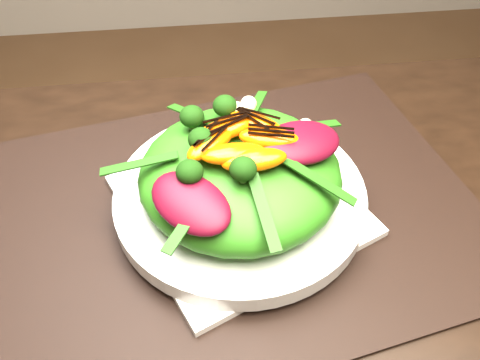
{
  "coord_description": "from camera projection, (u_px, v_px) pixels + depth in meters",
  "views": [
    {
      "loc": [
        -0.28,
        -0.2,
        1.18
      ],
      "look_at": [
        -0.24,
        0.18,
        0.8
      ],
      "focal_mm": 38.0,
      "sensor_mm": 36.0,
      "label": 1
    }
  ],
  "objects": [
    {
      "name": "balsamic_drizzle",
      "position": [
        239.0,
        122.0,
        0.51
      ],
      "size": [
        0.05,
        0.01,
        0.0
      ],
      "primitive_type": "cube",
      "rotation": [
        0.0,
        0.0,
        -0.07
      ],
      "color": "black",
      "rests_on": "orange_segment"
    },
    {
      "name": "radicchio_leaf",
      "position": [
        301.0,
        142.0,
        0.51
      ],
      "size": [
        0.1,
        0.08,
        0.02
      ],
      "primitive_type": "ellipsoid",
      "rotation": [
        0.0,
        0.0,
        0.29
      ],
      "color": "#480715",
      "rests_on": "lettuce_mound"
    },
    {
      "name": "macadamia_nut",
      "position": [
        286.0,
        162.0,
        0.49
      ],
      "size": [
        0.02,
        0.02,
        0.02
      ],
      "primitive_type": "sphere",
      "rotation": [
        0.0,
        0.0,
        -0.33
      ],
      "color": "beige",
      "rests_on": "lettuce_mound"
    },
    {
      "name": "salad_bowl",
      "position": [
        240.0,
        196.0,
        0.56
      ],
      "size": [
        0.29,
        0.29,
        0.02
      ],
      "primitive_type": "cylinder",
      "rotation": [
        0.0,
        0.0,
        0.05
      ],
      "color": "silver",
      "rests_on": "plate_base"
    },
    {
      "name": "plate_base",
      "position": [
        240.0,
        205.0,
        0.57
      ],
      "size": [
        0.31,
        0.31,
        0.01
      ],
      "primitive_type": "cube",
      "rotation": [
        0.0,
        0.0,
        0.42
      ],
      "color": "white",
      "rests_on": "placemat"
    },
    {
      "name": "placemat",
      "position": [
        240.0,
        209.0,
        0.57
      ],
      "size": [
        0.6,
        0.5,
        0.0
      ],
      "primitive_type": "cube",
      "rotation": [
        0.0,
        0.0,
        0.19
      ],
      "color": "black",
      "rests_on": "dining_table"
    },
    {
      "name": "orange_segment",
      "position": [
        239.0,
        129.0,
        0.52
      ],
      "size": [
        0.07,
        0.03,
        0.02
      ],
      "primitive_type": "ellipsoid",
      "rotation": [
        0.0,
        0.0,
        -0.07
      ],
      "color": "#F75204",
      "rests_on": "lettuce_mound"
    },
    {
      "name": "lettuce_mound",
      "position": [
        240.0,
        174.0,
        0.54
      ],
      "size": [
        0.25,
        0.25,
        0.07
      ],
      "primitive_type": "ellipsoid",
      "rotation": [
        0.0,
        0.0,
        0.2
      ],
      "color": "#307515",
      "rests_on": "salad_bowl"
    },
    {
      "name": "broccoli_floret",
      "position": [
        175.0,
        124.0,
        0.52
      ],
      "size": [
        0.05,
        0.05,
        0.04
      ],
      "primitive_type": "sphere",
      "rotation": [
        0.0,
        0.0,
        0.37
      ],
      "color": "black",
      "rests_on": "lettuce_mound"
    }
  ]
}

